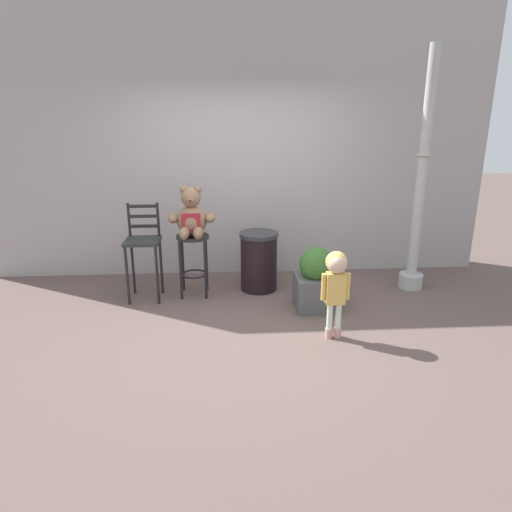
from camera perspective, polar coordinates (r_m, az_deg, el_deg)
The scene contains 9 objects.
ground_plane at distance 4.67m, azimuth -1.52°, elevation -9.24°, with size 24.00×24.00×0.00m, color brown.
building_wall at distance 6.12m, azimuth -2.42°, elevation 13.98°, with size 6.57×0.30×3.46m, color #A79E9C.
bar_stool_with_teddy at distance 5.42m, azimuth -7.84°, elevation 0.42°, with size 0.38×0.38×0.74m.
teddy_bear at distance 5.29m, azimuth -8.05°, elevation 4.78°, with size 0.54×0.48×0.58m.
child_walking at distance 4.35m, azimuth 9.96°, elevation -2.50°, with size 0.28×0.22×0.87m.
trash_bin at distance 5.59m, azimuth 0.35°, elevation -0.63°, with size 0.47×0.47×0.72m.
lamppost at distance 5.79m, azimuth 19.69°, elevation 6.68°, with size 0.29×0.29×2.82m.
bar_chair_empty at distance 5.40m, azimuth -13.89°, elevation 1.26°, with size 0.39×0.39×1.11m.
planter_with_shrub at distance 5.10m, azimuth 7.47°, elevation -3.04°, with size 0.45×0.45×0.71m.
Camera 1 is at (-0.15, -4.17, 2.10)m, focal length 32.04 mm.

